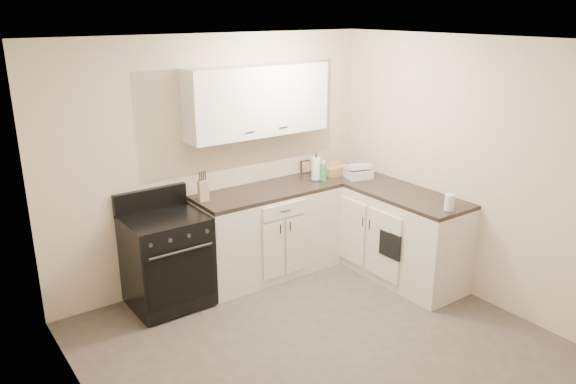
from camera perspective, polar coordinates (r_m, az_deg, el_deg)
floor at (r=4.89m, az=3.83°, el=-15.73°), size 3.60×3.60×0.00m
ceiling at (r=4.06m, az=4.60°, el=14.96°), size 3.60×3.60×0.00m
wall_back at (r=5.75m, az=-7.36°, el=3.18°), size 3.60×0.00×3.60m
wall_right at (r=5.59m, az=18.53°, el=1.95°), size 0.00×3.60×3.60m
wall_left at (r=3.53m, az=-19.14°, el=-7.59°), size 0.00×3.60×3.60m
wall_front at (r=3.27m, az=25.08°, el=-10.48°), size 3.60×0.00×3.60m
base_cabinets_back at (r=5.97m, az=-2.07°, el=-4.23°), size 1.55×0.60×0.90m
base_cabinets_right at (r=6.14m, az=9.75°, el=-3.82°), size 0.60×1.90×0.90m
countertop_back at (r=5.80m, az=-2.12°, el=0.07°), size 1.55×0.60×0.04m
countertop_right at (r=5.99m, az=9.98°, el=0.36°), size 0.60×1.90×0.04m
upper_cabinets at (r=5.71m, az=-3.07°, el=9.26°), size 1.55×0.30×0.70m
stove at (r=5.44m, az=-12.18°, el=-6.83°), size 0.72×0.62×0.87m
knife_block at (r=5.50m, az=-8.61°, el=0.15°), size 0.10×0.10×0.20m
paper_towel at (r=6.10m, az=2.87°, el=2.35°), size 0.13×0.13×0.24m
soap_bottle at (r=6.08m, az=3.62°, el=2.05°), size 0.07×0.07×0.20m
picture_frame at (r=6.37m, az=1.79°, el=2.59°), size 0.12×0.05×0.15m
wicker_basket at (r=6.34m, az=4.81°, el=2.25°), size 0.30×0.21×0.10m
countertop_grill at (r=6.24m, az=7.13°, el=1.88°), size 0.32×0.30×0.10m
glass_jar at (r=5.39m, az=16.08°, el=-1.02°), size 0.11×0.11×0.15m
oven_mitt_near at (r=5.62m, az=10.77°, el=-5.52°), size 0.02×0.15×0.26m
oven_mitt_far at (r=5.70m, az=9.85°, el=-5.16°), size 0.02×0.15×0.26m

